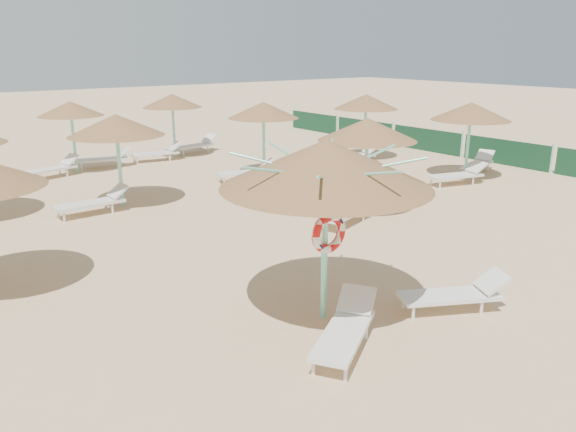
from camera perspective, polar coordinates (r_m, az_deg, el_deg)
ground at (r=10.11m, az=6.67°, el=-9.89°), size 120.00×120.00×0.00m
main_palapa at (r=9.07m, az=3.90°, el=5.26°), size 3.48×3.48×3.12m
lounger_main_a at (r=8.90m, az=5.89°, el=-11.30°), size 1.95×1.54×0.71m
lounger_main_b at (r=10.46m, az=16.70°, el=-7.56°), size 1.95×1.39×0.69m
palapa_field at (r=18.31m, az=-10.78°, el=9.53°), size 20.77×14.39×2.71m
windbreak_fence at (r=26.44m, az=13.96°, el=7.50°), size 0.08×19.84×1.10m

